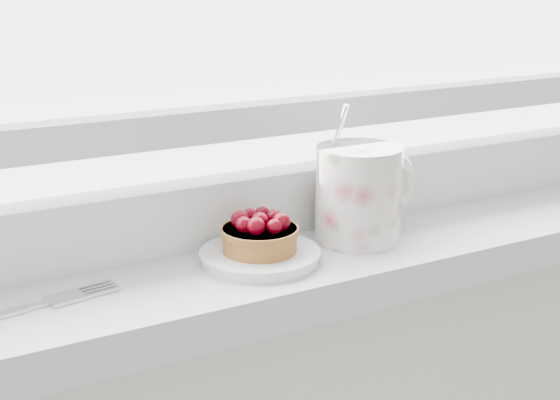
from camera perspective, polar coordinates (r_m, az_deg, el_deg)
saucer at (r=0.80m, az=-1.48°, el=-4.12°), size 0.12×0.12×0.01m
raspberry_tart at (r=0.79m, az=-1.50°, el=-2.49°), size 0.08×0.08×0.04m
floral_mug at (r=0.85m, az=5.93°, el=0.63°), size 0.14×0.11×0.15m
fork at (r=0.72m, az=-19.48°, el=-7.86°), size 0.21×0.05×0.00m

